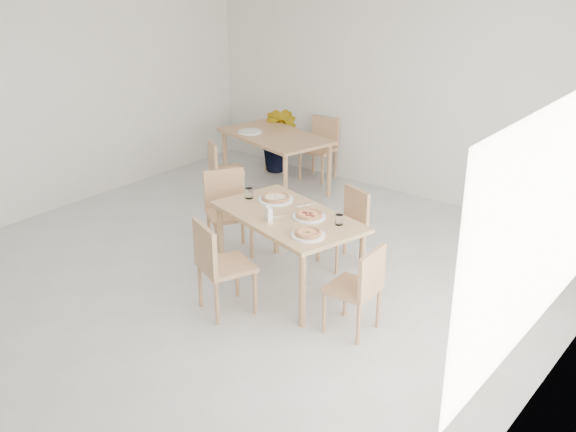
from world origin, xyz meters
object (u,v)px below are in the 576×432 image
Objects in this scene: napkin_holder at (269,214)px; tumbler_a at (339,220)px; plate_pepperoni at (309,217)px; pizza_pepperoni at (309,214)px; chair_north at (348,221)px; chair_back_s at (221,167)px; plate_mushroom at (276,200)px; chair_south at (218,262)px; chair_back_n at (321,144)px; chair_east at (360,285)px; tumbler_b at (249,193)px; potted_plant at (279,139)px; chair_west at (227,206)px; second_table at (275,141)px; plate_margherita at (308,235)px; pizza_mushroom at (276,197)px; plate_empty at (250,132)px; main_table at (288,223)px.

tumbler_a is at bearing 61.48° from napkin_holder.
plate_pepperoni is 0.97× the size of pizza_pepperoni.
napkin_holder reaches higher than plate_pepperoni.
chair_north is 1.02× the size of chair_back_s.
plate_mushroom is at bearing 164.48° from pizza_pepperoni.
chair_north is at bearing -159.54° from chair_back_s.
chair_back_n is at bearing -45.94° from chair_south.
tumbler_b is at bearing -105.56° from chair_east.
plate_pepperoni is 3.55m from potted_plant.
chair_south is 6.84× the size of napkin_holder.
plate_pepperoni is 2.94× the size of tumbler_b.
potted_plant is (-0.62, -0.16, -0.01)m from chair_back_n.
napkin_holder reaches higher than chair_east.
chair_west reaches higher than chair_north.
pizza_pepperoni is 2.83m from second_table.
potted_plant reaches higher than chair_back_s.
chair_west is 1.55m from tumbler_a.
potted_plant is (-3.24, 2.90, 0.02)m from chair_east.
plate_pepperoni is at bearing -30.60° from second_table.
tumbler_a is at bearing 79.80° from plate_margherita.
tumbler_a is 3.44m from chair_back_n.
chair_east is at bearing -174.04° from chair_back_s.
plate_pepperoni is (0.37, 0.84, 0.25)m from chair_south.
plate_pepperoni is 0.40× the size of chair_back_s.
plate_margherita is (1.45, -0.51, 0.25)m from chair_west.
chair_south is 1.12× the size of chair_back_s.
pizza_mushroom is at bearing 172.65° from tumbler_a.
chair_south is 0.95m from plate_pepperoni.
chair_west is at bearing 174.86° from tumbler_a.
chair_west is 2.77× the size of pizza_pepperoni.
chair_north is 2.54× the size of plate_empty.
pizza_pepperoni is 0.38× the size of chair_back_n.
pizza_mushroom is 3.63× the size of tumbler_a.
pizza_pepperoni is at bearing -46.36° from potted_plant.
plate_mushroom is 1.13× the size of plate_pepperoni.
plate_margherita is 1.07m from tumbler_b.
tumbler_b reaches higher than plate_mushroom.
plate_mushroom is at bearing 172.65° from tumbler_a.
plate_pepperoni and plate_empty have the same top height.
pizza_mushroom reaches higher than plate_mushroom.
plate_pepperoni is (-0.80, 0.34, 0.30)m from chair_east.
pizza_mushroom reaches higher than chair_east.
main_table is 15.43× the size of tumbler_b.
plate_margherita is at bearing -100.20° from tumbler_a.
chair_south is 1.03m from pizza_mushroom.
chair_north is at bearing 93.09° from plate_pepperoni.
chair_east is 1.64m from tumbler_b.
chair_back_s is at bearing 149.04° from plate_mushroom.
pizza_mushroom is 0.54m from pizza_pepperoni.
plate_margherita is at bearing -47.20° from potted_plant.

